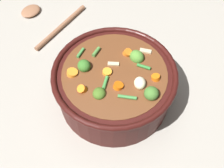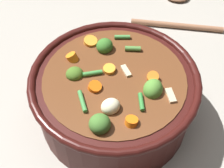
# 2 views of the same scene
# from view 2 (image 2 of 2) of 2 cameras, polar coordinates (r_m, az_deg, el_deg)

# --- Properties ---
(ground_plane) EXTENTS (1.10, 1.10, 0.00)m
(ground_plane) POSITION_cam_2_polar(r_m,az_deg,el_deg) (0.62, 0.41, -5.50)
(ground_plane) COLOR #9E998E
(cooking_pot) EXTENTS (0.31, 0.31, 0.14)m
(cooking_pot) POSITION_cam_2_polar(r_m,az_deg,el_deg) (0.57, 0.44, -1.99)
(cooking_pot) COLOR #38110F
(cooking_pot) RESTS_ON ground_plane
(wooden_spoon) EXTENTS (0.20, 0.24, 0.02)m
(wooden_spoon) POSITION_cam_2_polar(r_m,az_deg,el_deg) (0.89, 12.34, 14.07)
(wooden_spoon) COLOR #926043
(wooden_spoon) RESTS_ON ground_plane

